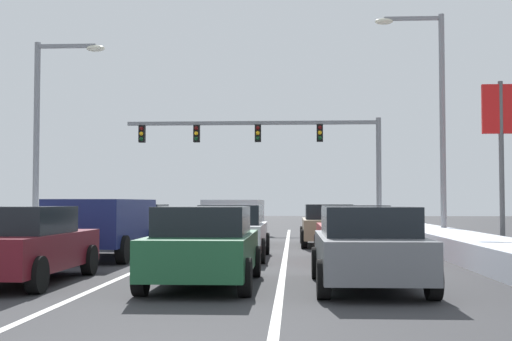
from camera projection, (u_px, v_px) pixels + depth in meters
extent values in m
plane|color=#333335|center=(222.00, 261.00, 18.79)|extent=(120.00, 120.00, 0.00)
cube|color=silver|center=(286.00, 252.00, 21.88)|extent=(0.14, 35.11, 0.01)
cube|color=silver|center=(179.00, 252.00, 22.07)|extent=(0.14, 35.11, 0.01)
cube|color=silver|center=(456.00, 243.00, 21.61)|extent=(1.88, 35.11, 0.62)
cube|color=silver|center=(17.00, 239.00, 22.37)|extent=(1.71, 35.11, 0.80)
cube|color=slate|center=(368.00, 254.00, 12.86)|extent=(1.82, 4.50, 0.70)
cube|color=black|center=(368.00, 222.00, 12.74)|extent=(1.64, 2.20, 0.55)
cube|color=red|center=(338.00, 257.00, 10.71)|extent=(0.24, 0.08, 0.14)
cube|color=red|center=(428.00, 257.00, 10.63)|extent=(0.24, 0.08, 0.14)
cylinder|color=black|center=(317.00, 263.00, 14.44)|extent=(0.22, 0.66, 0.66)
cylinder|color=black|center=(403.00, 263.00, 14.34)|extent=(0.22, 0.66, 0.66)
cylinder|color=black|center=(323.00, 279.00, 11.35)|extent=(0.22, 0.66, 0.66)
cylinder|color=black|center=(433.00, 280.00, 11.25)|extent=(0.22, 0.66, 0.66)
cube|color=maroon|center=(354.00, 238.00, 18.45)|extent=(1.82, 4.50, 0.70)
cube|color=black|center=(354.00, 216.00, 18.33)|extent=(1.64, 2.20, 0.55)
cube|color=red|center=(332.00, 238.00, 16.30)|extent=(0.24, 0.08, 0.14)
cube|color=red|center=(391.00, 238.00, 16.22)|extent=(0.24, 0.08, 0.14)
cylinder|color=black|center=(318.00, 246.00, 20.03)|extent=(0.22, 0.66, 0.66)
cylinder|color=black|center=(380.00, 246.00, 19.93)|extent=(0.22, 0.66, 0.66)
cylinder|color=black|center=(323.00, 254.00, 16.94)|extent=(0.22, 0.66, 0.66)
cylinder|color=black|center=(396.00, 254.00, 16.84)|extent=(0.22, 0.66, 0.66)
cube|color=#937F60|center=(328.00, 228.00, 25.27)|extent=(1.82, 4.50, 0.70)
cube|color=black|center=(328.00, 212.00, 25.14)|extent=(1.64, 2.20, 0.55)
cube|color=red|center=(310.00, 227.00, 23.11)|extent=(0.24, 0.08, 0.14)
cube|color=red|center=(352.00, 227.00, 23.04)|extent=(0.24, 0.08, 0.14)
cylinder|color=black|center=(303.00, 235.00, 26.85)|extent=(0.22, 0.66, 0.66)
cylinder|color=black|center=(349.00, 235.00, 26.75)|extent=(0.22, 0.66, 0.66)
cylinder|color=black|center=(304.00, 239.00, 23.75)|extent=(0.22, 0.66, 0.66)
cylinder|color=black|center=(356.00, 239.00, 23.66)|extent=(0.22, 0.66, 0.66)
cube|color=#1E5633|center=(204.00, 253.00, 13.26)|extent=(1.82, 4.50, 0.70)
cube|color=black|center=(204.00, 221.00, 13.14)|extent=(1.64, 2.20, 0.55)
cube|color=red|center=(144.00, 255.00, 11.11)|extent=(0.24, 0.08, 0.14)
cube|color=red|center=(230.00, 255.00, 11.04)|extent=(0.24, 0.08, 0.14)
cylinder|color=black|center=(172.00, 261.00, 14.84)|extent=(0.22, 0.66, 0.66)
cylinder|color=black|center=(255.00, 261.00, 14.75)|extent=(0.22, 0.66, 0.66)
cylinder|color=black|center=(141.00, 277.00, 11.75)|extent=(0.22, 0.66, 0.66)
cylinder|color=black|center=(245.00, 277.00, 11.66)|extent=(0.22, 0.66, 0.66)
cube|color=silver|center=(232.00, 236.00, 19.55)|extent=(1.82, 4.50, 0.70)
cube|color=black|center=(232.00, 215.00, 19.43)|extent=(1.64, 2.20, 0.55)
cube|color=red|center=(197.00, 236.00, 17.40)|extent=(0.24, 0.08, 0.14)
cube|color=red|center=(252.00, 236.00, 17.32)|extent=(0.24, 0.08, 0.14)
cylinder|color=black|center=(208.00, 243.00, 21.13)|extent=(0.22, 0.66, 0.66)
cylinder|color=black|center=(266.00, 244.00, 21.03)|extent=(0.22, 0.66, 0.66)
cylinder|color=black|center=(193.00, 251.00, 18.04)|extent=(0.22, 0.66, 0.66)
cylinder|color=black|center=(261.00, 251.00, 17.94)|extent=(0.22, 0.66, 0.66)
cube|color=#B7BABF|center=(235.00, 217.00, 25.69)|extent=(1.95, 4.90, 1.25)
cube|color=black|center=(229.00, 210.00, 23.30)|extent=(1.56, 0.06, 0.55)
cube|color=red|center=(206.00, 221.00, 23.34)|extent=(0.20, 0.08, 0.28)
cube|color=red|center=(252.00, 221.00, 23.25)|extent=(0.20, 0.08, 0.28)
cylinder|color=black|center=(215.00, 233.00, 27.41)|extent=(0.25, 0.74, 0.74)
cylinder|color=black|center=(263.00, 233.00, 27.31)|extent=(0.25, 0.74, 0.74)
cylinder|color=black|center=(204.00, 237.00, 24.02)|extent=(0.25, 0.74, 0.74)
cylinder|color=black|center=(259.00, 237.00, 23.92)|extent=(0.25, 0.74, 0.74)
cube|color=maroon|center=(22.00, 251.00, 13.64)|extent=(1.82, 4.50, 0.70)
cube|color=black|center=(19.00, 221.00, 13.52)|extent=(1.64, 2.20, 0.55)
cube|color=red|center=(11.00, 253.00, 11.41)|extent=(0.24, 0.08, 0.14)
cylinder|color=black|center=(10.00, 260.00, 15.22)|extent=(0.22, 0.66, 0.66)
cylinder|color=black|center=(89.00, 260.00, 15.12)|extent=(0.22, 0.66, 0.66)
cylinder|color=black|center=(37.00, 275.00, 12.03)|extent=(0.22, 0.66, 0.66)
cube|color=navy|center=(104.00, 222.00, 19.54)|extent=(1.95, 4.90, 1.25)
cube|color=black|center=(78.00, 213.00, 17.15)|extent=(1.56, 0.06, 0.55)
cube|color=red|center=(47.00, 228.00, 17.18)|extent=(0.20, 0.08, 0.28)
cube|color=red|center=(109.00, 228.00, 17.10)|extent=(0.20, 0.08, 0.28)
cylinder|color=black|center=(89.00, 242.00, 21.26)|extent=(0.25, 0.74, 0.74)
cylinder|color=black|center=(150.00, 242.00, 21.15)|extent=(0.25, 0.74, 0.74)
cylinder|color=black|center=(50.00, 250.00, 17.86)|extent=(0.25, 0.74, 0.74)
cylinder|color=black|center=(123.00, 250.00, 17.76)|extent=(0.25, 0.74, 0.74)
cube|color=#38383D|center=(142.00, 228.00, 25.34)|extent=(1.82, 4.50, 0.70)
cube|color=black|center=(141.00, 212.00, 25.22)|extent=(1.64, 2.20, 0.55)
cube|color=red|center=(107.00, 227.00, 23.19)|extent=(0.24, 0.08, 0.14)
cube|color=red|center=(148.00, 227.00, 23.12)|extent=(0.24, 0.08, 0.14)
cylinder|color=black|center=(128.00, 235.00, 26.93)|extent=(0.22, 0.66, 0.66)
cylinder|color=black|center=(173.00, 235.00, 26.83)|extent=(0.22, 0.66, 0.66)
cylinder|color=black|center=(106.00, 239.00, 23.83)|extent=(0.22, 0.66, 0.66)
cylinder|color=black|center=(158.00, 239.00, 23.74)|extent=(0.22, 0.66, 0.66)
cylinder|color=slate|center=(379.00, 174.00, 37.68)|extent=(0.28, 0.28, 6.20)
cube|color=slate|center=(252.00, 123.00, 38.18)|extent=(13.86, 0.20, 0.20)
cube|color=black|center=(320.00, 133.00, 37.95)|extent=(0.34, 0.34, 0.95)
sphere|color=#4C0A0A|center=(320.00, 127.00, 37.78)|extent=(0.22, 0.22, 0.22)
sphere|color=#F2AD14|center=(320.00, 133.00, 37.77)|extent=(0.22, 0.22, 0.22)
sphere|color=#0C3819|center=(320.00, 138.00, 37.75)|extent=(0.22, 0.22, 0.22)
cube|color=black|center=(258.00, 133.00, 38.14)|extent=(0.34, 0.34, 0.95)
sphere|color=#4C0A0A|center=(258.00, 128.00, 37.96)|extent=(0.22, 0.22, 0.22)
sphere|color=#F2AD14|center=(258.00, 133.00, 37.95)|extent=(0.22, 0.22, 0.22)
sphere|color=#0C3819|center=(258.00, 138.00, 37.94)|extent=(0.22, 0.22, 0.22)
cube|color=black|center=(197.00, 134.00, 38.32)|extent=(0.34, 0.34, 0.95)
sphere|color=#4C0A0A|center=(196.00, 128.00, 38.14)|extent=(0.22, 0.22, 0.22)
sphere|color=#F2AD14|center=(196.00, 133.00, 38.13)|extent=(0.22, 0.22, 0.22)
sphere|color=#0C3819|center=(196.00, 139.00, 38.12)|extent=(0.22, 0.22, 0.22)
cube|color=black|center=(142.00, 134.00, 38.48)|extent=(0.34, 0.34, 0.95)
sphere|color=#4C0A0A|center=(141.00, 129.00, 38.31)|extent=(0.22, 0.22, 0.22)
sphere|color=#F2AD14|center=(141.00, 134.00, 38.30)|extent=(0.22, 0.22, 0.22)
sphere|color=#0C3819|center=(141.00, 139.00, 38.28)|extent=(0.22, 0.22, 0.22)
cylinder|color=gray|center=(443.00, 128.00, 26.54)|extent=(0.22, 0.22, 8.85)
cube|color=gray|center=(413.00, 18.00, 26.79)|extent=(2.20, 0.14, 0.14)
ellipsoid|color=#EAE5C6|center=(384.00, 21.00, 26.84)|extent=(0.70, 0.36, 0.24)
cylinder|color=gray|center=(36.00, 143.00, 25.75)|extent=(0.22, 0.22, 7.57)
cube|color=gray|center=(67.00, 46.00, 25.85)|extent=(2.20, 0.14, 0.14)
ellipsoid|color=#EAE5C6|center=(96.00, 48.00, 25.79)|extent=(0.70, 0.36, 0.24)
cylinder|color=#59595B|center=(502.00, 166.00, 22.25)|extent=(0.16, 0.16, 5.50)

